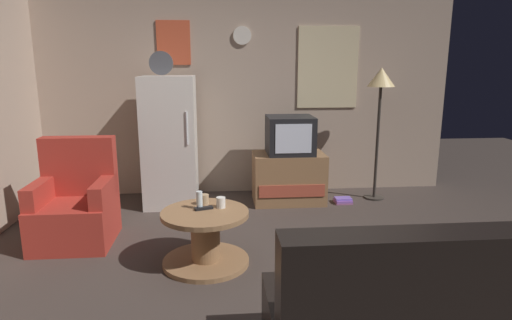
{
  "coord_description": "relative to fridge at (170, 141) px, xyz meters",
  "views": [
    {
      "loc": [
        -0.34,
        -3.08,
        1.65
      ],
      "look_at": [
        0.01,
        0.9,
        0.75
      ],
      "focal_mm": 30.57,
      "sensor_mm": 36.0,
      "label": 1
    }
  ],
  "objects": [
    {
      "name": "crt_tv",
      "position": [
        1.4,
        -0.04,
        0.06
      ],
      "size": [
        0.54,
        0.51,
        0.44
      ],
      "color": "black",
      "rests_on": "tv_stand"
    },
    {
      "name": "tv_stand",
      "position": [
        1.39,
        -0.04,
        -0.46
      ],
      "size": [
        0.84,
        0.53,
        0.59
      ],
      "color": "#8E6642",
      "rests_on": "ground_plane"
    },
    {
      "name": "remote_control",
      "position": [
        0.43,
        -1.59,
        -0.28
      ],
      "size": [
        0.16,
        0.09,
        0.02
      ],
      "primitive_type": "cube",
      "rotation": [
        0.0,
        0.0,
        0.3
      ],
      "color": "black",
      "rests_on": "coffee_table"
    },
    {
      "name": "ground_plane",
      "position": [
        0.9,
        -1.95,
        -0.75
      ],
      "size": [
        12.0,
        12.0,
        0.0
      ],
      "primitive_type": "plane",
      "color": "#3D332D"
    },
    {
      "name": "book_stack",
      "position": [
        2.04,
        -0.15,
        -0.72
      ],
      "size": [
        0.2,
        0.18,
        0.06
      ],
      "color": "#9B5C8B",
      "rests_on": "ground_plane"
    },
    {
      "name": "mug_ceramic_tan",
      "position": [
        0.43,
        -1.47,
        -0.25
      ],
      "size": [
        0.08,
        0.08,
        0.09
      ],
      "primitive_type": "cylinder",
      "color": "tan",
      "rests_on": "coffee_table"
    },
    {
      "name": "coffee_table",
      "position": [
        0.44,
        -1.64,
        -0.52
      ],
      "size": [
        0.72,
        0.72,
        0.46
      ],
      "color": "#8E6642",
      "rests_on": "ground_plane"
    },
    {
      "name": "fridge",
      "position": [
        0.0,
        0.0,
        0.0
      ],
      "size": [
        0.6,
        0.62,
        1.77
      ],
      "color": "silver",
      "rests_on": "ground_plane"
    },
    {
      "name": "standing_lamp",
      "position": [
        2.47,
        -0.0,
        0.6
      ],
      "size": [
        0.32,
        0.32,
        1.59
      ],
      "color": "#332D28",
      "rests_on": "ground_plane"
    },
    {
      "name": "armchair",
      "position": [
        -0.77,
        -1.04,
        -0.42
      ],
      "size": [
        0.68,
        0.68,
        0.96
      ],
      "color": "#A52D23",
      "rests_on": "ground_plane"
    },
    {
      "name": "wall_with_art",
      "position": [
        0.91,
        0.5,
        0.59
      ],
      "size": [
        5.2,
        0.12,
        2.69
      ],
      "color": "tan",
      "rests_on": "ground_plane"
    },
    {
      "name": "wine_glass",
      "position": [
        0.4,
        -1.57,
        -0.22
      ],
      "size": [
        0.05,
        0.05,
        0.15
      ],
      "primitive_type": "cylinder",
      "color": "silver",
      "rests_on": "coffee_table"
    },
    {
      "name": "mug_ceramic_white",
      "position": [
        0.57,
        -1.56,
        -0.25
      ],
      "size": [
        0.08,
        0.08,
        0.09
      ],
      "primitive_type": "cylinder",
      "color": "silver",
      "rests_on": "coffee_table"
    }
  ]
}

